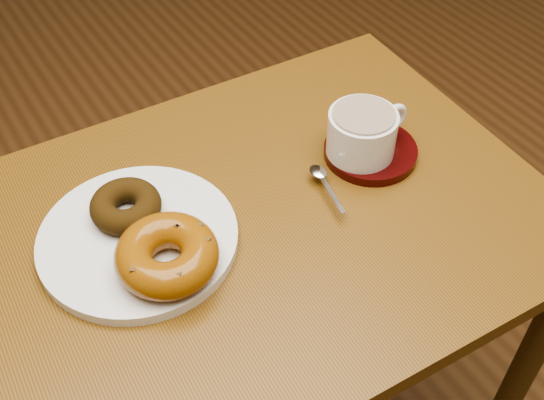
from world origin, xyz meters
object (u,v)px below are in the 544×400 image
cafe_table (261,270)px  saucer (370,151)px  donut_plate (138,239)px  coffee_cup (363,132)px

cafe_table → saucer: size_ratio=5.92×
donut_plate → cafe_table: bearing=-15.6°
donut_plate → coffee_cup: (0.34, -0.02, 0.04)m
donut_plate → saucer: (0.36, -0.03, -0.00)m
saucer → coffee_cup: coffee_cup is taller
cafe_table → donut_plate: size_ratio=3.12×
donut_plate → saucer: 0.36m
coffee_cup → cafe_table: bearing=-174.3°
cafe_table → donut_plate: 0.20m
donut_plate → saucer: donut_plate is taller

